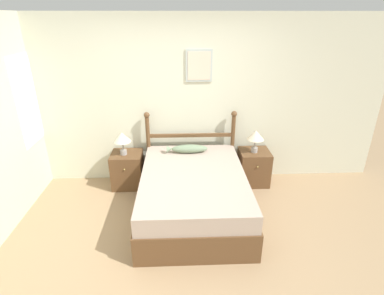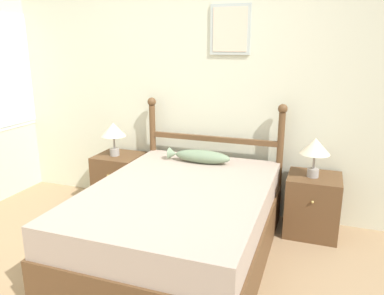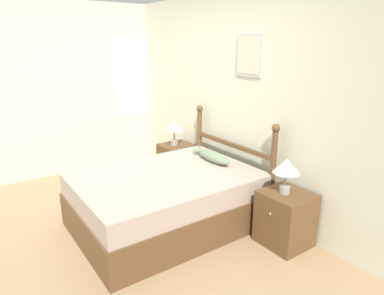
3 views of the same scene
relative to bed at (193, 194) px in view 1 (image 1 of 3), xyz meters
name	(u,v)px [view 1 (image 1 of 3)]	position (x,y,z in m)	size (l,w,h in m)	color
ground_plane	(179,247)	(-0.20, -0.67, -0.30)	(16.00, 16.00, 0.00)	#9E7F5B
wall_back	(177,102)	(-0.20, 1.06, 0.98)	(6.40, 0.08, 2.55)	beige
bed	(193,194)	(0.00, 0.00, 0.00)	(1.39, 1.92, 0.60)	brown
headboard	(191,142)	(0.00, 0.93, 0.36)	(1.42, 0.09, 1.16)	brown
nightstand_left	(128,169)	(-1.00, 0.78, -0.02)	(0.47, 0.46, 0.55)	brown
nightstand_right	(254,167)	(1.00, 0.78, -0.02)	(0.47, 0.46, 0.55)	brown
table_lamp_left	(122,138)	(-1.03, 0.75, 0.52)	(0.26, 0.26, 0.35)	gray
table_lamp_right	(256,136)	(0.98, 0.76, 0.52)	(0.26, 0.26, 0.35)	gray
fish_pillow	(188,149)	(-0.05, 0.67, 0.37)	(0.61, 0.16, 0.12)	gray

